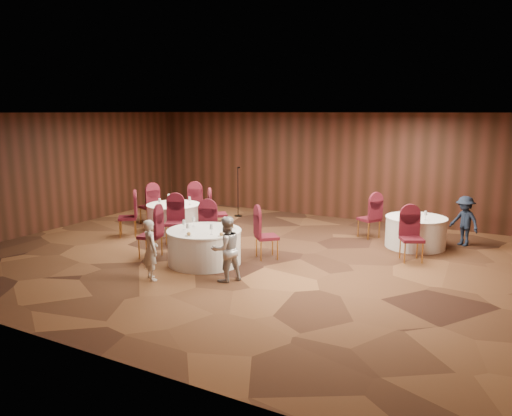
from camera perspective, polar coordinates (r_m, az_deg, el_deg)
The scene contains 15 objects.
ground at distance 11.38m, azimuth -1.37°, elevation -5.52°, with size 12.00×12.00×0.00m, color black.
room_shell at distance 10.98m, azimuth -1.42°, elevation 4.35°, with size 12.00×12.00×12.00m.
table_main at distance 10.83m, azimuth -5.91°, elevation -4.38°, with size 1.60×1.60×0.74m.
table_left at distance 13.86m, azimuth -9.37°, elevation -1.05°, with size 1.46×1.46×0.74m.
table_right at distance 12.64m, azimuth 17.77°, elevation -2.61°, with size 1.44×1.44×0.74m.
chairs_main at distance 11.47m, azimuth -5.38°, elevation -2.84°, with size 3.03×2.00×1.00m.
chairs_left at distance 13.86m, azimuth -9.37°, elevation -0.52°, with size 3.06×3.07×1.00m.
chairs_right at distance 12.32m, azimuth 14.92°, elevation -2.20°, with size 2.12×2.29×1.00m.
tabletop_main at distance 10.55m, azimuth -5.69°, elevation -2.17°, with size 1.14×1.13×0.22m.
tabletop_left at distance 13.78m, azimuth -9.45°, elevation 0.77°, with size 0.87×0.78×0.22m.
tabletop_right at distance 12.26m, azimuth 18.82°, elevation -0.58°, with size 0.08×0.08×0.22m.
mic_stand at distance 15.54m, azimuth -2.06°, elevation 0.68°, with size 0.24×0.24×1.55m.
woman_a at distance 9.90m, azimuth -11.95°, elevation -4.70°, with size 0.44×0.29×1.20m, color silver.
woman_b at distance 9.62m, azimuth -3.44°, elevation -4.70°, with size 0.62×0.48×1.28m, color #B5B4BA.
man_c at distance 13.14m, azimuth 22.72°, elevation -1.38°, with size 0.79×0.45×1.22m, color #151E30.
Camera 1 is at (5.50, -9.42, 3.25)m, focal length 35.00 mm.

